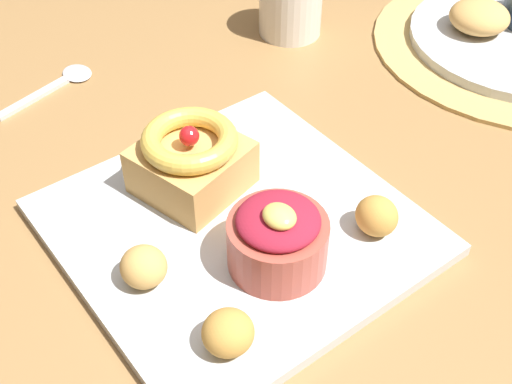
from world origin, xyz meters
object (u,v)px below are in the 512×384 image
at_px(front_plate, 238,229).
at_px(fritter_middle, 377,216).
at_px(cake_slice, 191,160).
at_px(spoon, 59,83).
at_px(coffee_mug, 291,3).
at_px(fritter_back, 144,267).
at_px(fritter_front, 228,333).
at_px(berry_ramekin, 278,238).
at_px(back_pastry, 479,17).

distance_m(front_plate, fritter_middle, 0.12).
distance_m(cake_slice, spoon, 0.25).
distance_m(spoon, coffee_mug, 0.30).
bearing_deg(fritter_back, coffee_mug, 125.20).
height_order(fritter_front, coffee_mug, coffee_mug).
bearing_deg(coffee_mug, fritter_back, -54.80).
bearing_deg(fritter_middle, fritter_front, -83.47).
bearing_deg(berry_ramekin, front_plate, -179.68).
bearing_deg(spoon, cake_slice, -99.50).
xyz_separation_m(fritter_front, back_pastry, (-0.19, 0.51, 0.01)).
distance_m(fritter_front, fritter_back, 0.09).
bearing_deg(berry_ramekin, fritter_middle, 75.88).
relative_size(cake_slice, fritter_middle, 2.84).
height_order(fritter_front, fritter_back, same).
bearing_deg(fritter_middle, spoon, -163.32).
distance_m(back_pastry, spoon, 0.51).
relative_size(front_plate, fritter_front, 7.34).
xyz_separation_m(front_plate, cake_slice, (-0.07, -0.00, 0.04)).
distance_m(back_pastry, coffee_mug, 0.23).
relative_size(berry_ramekin, fritter_back, 2.12).
height_order(fritter_back, spoon, fritter_back).
distance_m(fritter_back, spoon, 0.33).
bearing_deg(coffee_mug, front_plate, -46.60).
bearing_deg(fritter_middle, coffee_mug, 152.34).
distance_m(front_plate, spoon, 0.31).
bearing_deg(front_plate, back_pastry, 101.64).
bearing_deg(fritter_front, berry_ramekin, 117.99).
bearing_deg(back_pastry, fritter_back, -79.88).
xyz_separation_m(fritter_front, coffee_mug, (-0.34, 0.34, 0.01)).
height_order(cake_slice, fritter_front, cake_slice).
height_order(berry_ramekin, fritter_middle, berry_ramekin).
distance_m(cake_slice, coffee_mug, 0.32).
relative_size(cake_slice, berry_ramekin, 1.31).
xyz_separation_m(berry_ramekin, back_pastry, (-0.14, 0.43, -0.01)).
distance_m(berry_ramekin, spoon, 0.37).
height_order(fritter_middle, back_pastry, back_pastry).
distance_m(cake_slice, fritter_front, 0.18).
height_order(fritter_front, spoon, fritter_front).
xyz_separation_m(berry_ramekin, fritter_middle, (0.02, 0.09, -0.01)).
bearing_deg(spoon, fritter_front, -112.12).
bearing_deg(berry_ramekin, spoon, -175.88).
bearing_deg(spoon, fritter_back, -117.19).
bearing_deg(fritter_back, fritter_middle, 68.95).
xyz_separation_m(fritter_middle, fritter_back, (-0.07, -0.19, -0.00)).
xyz_separation_m(fritter_back, coffee_mug, (-0.25, 0.36, 0.01)).
height_order(spoon, coffee_mug, coffee_mug).
height_order(cake_slice, fritter_middle, cake_slice).
xyz_separation_m(berry_ramekin, spoon, (-0.37, -0.03, -0.04)).
bearing_deg(back_pastry, cake_slice, -87.07).
xyz_separation_m(front_plate, fritter_front, (0.10, -0.08, 0.02)).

